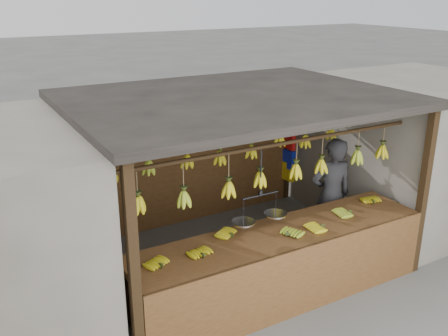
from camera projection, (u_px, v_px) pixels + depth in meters
ground at (234, 258)px, 7.25m from camera, size 80.00×80.00×0.00m
stall at (223, 122)px, 6.86m from camera, size 4.30×3.30×2.40m
neighbor_right at (415, 146)px, 8.54m from camera, size 3.00×3.00×2.30m
counter at (287, 251)px, 6.00m from camera, size 3.89×0.88×0.96m
hanging_bananas at (234, 153)px, 6.71m from camera, size 3.65×2.23×0.39m
balance_scale at (260, 214)px, 5.93m from camera, size 0.72×0.27×0.90m
vendor at (331, 195)px, 7.25m from camera, size 0.70×0.54×1.73m
bag_bundles at (289, 148)px, 8.92m from camera, size 0.08×0.26×1.25m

